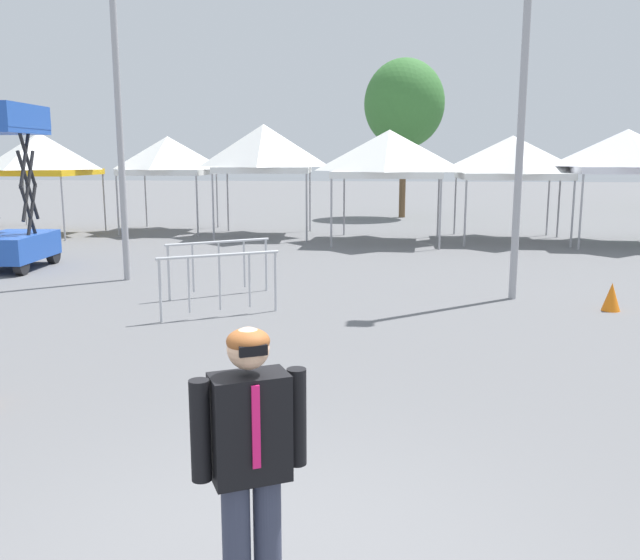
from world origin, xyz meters
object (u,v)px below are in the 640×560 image
object	(u,v)px
canopy_tent_far_right	(168,156)
canopy_tent_left_of_center	(627,151)
scissor_lift	(11,220)
traffic_cone_near_barrier	(611,297)
canopy_tent_far_left	(512,157)
crowd_barrier_near_person	(219,273)
tree_behind_tents_left	(404,104)
canopy_tent_right_of_center	(264,149)
crowd_barrier_by_lift	(219,257)
light_pole_near_lift	(116,71)
light_pole_opposite_side	(524,71)
canopy_tent_behind_right	(40,154)
canopy_tent_center	(389,154)
person_foreground	(251,459)

from	to	relation	value
canopy_tent_far_right	canopy_tent_left_of_center	bearing A→B (deg)	-8.35
scissor_lift	traffic_cone_near_barrier	world-z (taller)	scissor_lift
canopy_tent_far_left	crowd_barrier_near_person	distance (m)	13.16
scissor_lift	tree_behind_tents_left	bearing A→B (deg)	57.33
canopy_tent_far_right	canopy_tent_right_of_center	bearing A→B (deg)	-16.97
crowd_barrier_near_person	canopy_tent_right_of_center	bearing A→B (deg)	96.66
canopy_tent_left_of_center	canopy_tent_right_of_center	bearing A→B (deg)	174.56
scissor_lift	crowd_barrier_by_lift	size ratio (longest dim) A/B	2.20
canopy_tent_left_of_center	scissor_lift	size ratio (longest dim) A/B	0.90
light_pole_near_lift	tree_behind_tents_left	size ratio (longest dim) A/B	1.13
light_pole_near_lift	traffic_cone_near_barrier	xyz separation A→B (m)	(9.61, -2.05, -4.17)
light_pole_opposite_side	canopy_tent_far_right	bearing A→B (deg)	133.50
canopy_tent_behind_right	canopy_tent_far_right	size ratio (longest dim) A/B	1.03
scissor_lift	tree_behind_tents_left	size ratio (longest dim) A/B	0.57
canopy_tent_center	traffic_cone_near_barrier	bearing A→B (deg)	-67.29
canopy_tent_far_right	person_foreground	distance (m)	21.46
canopy_tent_left_of_center	light_pole_opposite_side	size ratio (longest dim) A/B	0.48
canopy_tent_right_of_center	light_pole_near_lift	distance (m)	8.73
canopy_tent_center	crowd_barrier_by_lift	xyz separation A→B (m)	(-3.26, -8.74, -2.00)
light_pole_near_lift	canopy_tent_left_of_center	bearing A→B (deg)	29.95
canopy_tent_far_right	traffic_cone_near_barrier	bearing A→B (deg)	-44.72
canopy_tent_right_of_center	canopy_tent_center	bearing A→B (deg)	-15.62
traffic_cone_near_barrier	person_foreground	bearing A→B (deg)	-118.63
canopy_tent_far_right	canopy_tent_center	world-z (taller)	canopy_tent_center
canopy_tent_behind_right	light_pole_near_lift	world-z (taller)	light_pole_near_lift
canopy_tent_far_left	person_foreground	world-z (taller)	canopy_tent_far_left
light_pole_opposite_side	traffic_cone_near_barrier	size ratio (longest dim) A/B	14.55
canopy_tent_behind_right	crowd_barrier_by_lift	distance (m)	12.90
light_pole_near_lift	canopy_tent_right_of_center	bearing A→B (deg)	79.79
canopy_tent_behind_right	canopy_tent_center	world-z (taller)	canopy_tent_center
person_foreground	traffic_cone_near_barrier	xyz separation A→B (m)	(4.67, 8.55, -0.78)
canopy_tent_behind_right	canopy_tent_left_of_center	distance (m)	18.92
canopy_tent_far_left	canopy_tent_left_of_center	xyz separation A→B (m)	(3.26, -0.63, 0.18)
canopy_tent_behind_right	person_foreground	size ratio (longest dim) A/B	1.95
canopy_tent_right_of_center	canopy_tent_behind_right	bearing A→B (deg)	-176.74
traffic_cone_near_barrier	canopy_tent_left_of_center	bearing A→B (deg)	71.18
canopy_tent_center	traffic_cone_near_barrier	xyz separation A→B (m)	(3.92, -9.36, -2.51)
canopy_tent_behind_right	tree_behind_tents_left	xyz separation A→B (m)	(12.40, 8.07, 2.15)
crowd_barrier_near_person	crowd_barrier_by_lift	bearing A→B (deg)	104.53
canopy_tent_right_of_center	crowd_barrier_near_person	xyz separation A→B (m)	(1.36, -11.62, -2.18)
canopy_tent_far_right	crowd_barrier_by_lift	world-z (taller)	canopy_tent_far_right
tree_behind_tents_left	crowd_barrier_near_person	distance (m)	19.99
crowd_barrier_near_person	traffic_cone_near_barrier	size ratio (longest dim) A/B	3.69
canopy_tent_behind_right	canopy_tent_left_of_center	world-z (taller)	canopy_tent_left_of_center
canopy_tent_behind_right	scissor_lift	xyz separation A→B (m)	(2.81, -6.89, -1.57)
canopy_tent_center	scissor_lift	size ratio (longest dim) A/B	0.91
scissor_lift	light_pole_near_lift	xyz separation A→B (m)	(3.27, -1.14, 3.24)
canopy_tent_left_of_center	canopy_tent_far_right	bearing A→B (deg)	171.65
canopy_tent_right_of_center	light_pole_near_lift	xyz separation A→B (m)	(-1.52, -8.47, 1.49)
canopy_tent_far_right	canopy_tent_far_left	distance (m)	11.81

